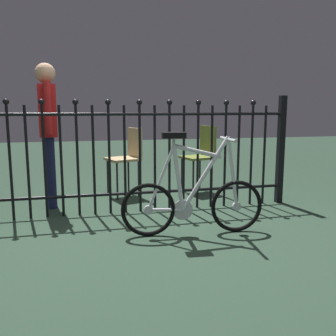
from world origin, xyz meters
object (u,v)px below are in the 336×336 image
(chair_olive, at_px, (202,152))
(chair_tan, at_px, (128,154))
(person_visitor, at_px, (48,123))
(bicycle, at_px, (193,199))

(chair_olive, relative_size, chair_tan, 1.02)
(chair_tan, relative_size, person_visitor, 0.54)
(bicycle, bearing_deg, chair_olive, 68.86)
(chair_tan, height_order, person_visitor, person_visitor)
(bicycle, bearing_deg, chair_tan, 102.69)
(bicycle, xyz_separation_m, chair_olive, (0.63, 1.62, 0.21))
(bicycle, bearing_deg, person_visitor, 135.59)
(chair_olive, distance_m, chair_tan, 0.99)
(chair_olive, height_order, chair_tan, chair_olive)
(chair_olive, height_order, person_visitor, person_visitor)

